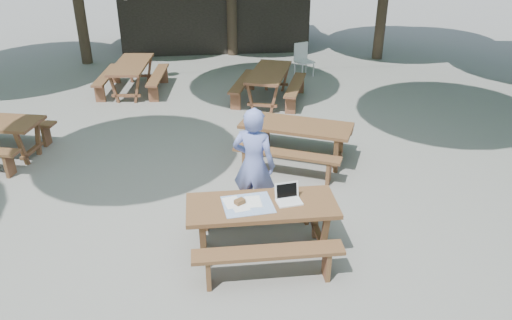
{
  "coord_description": "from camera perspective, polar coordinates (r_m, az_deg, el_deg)",
  "views": [
    {
      "loc": [
        -0.05,
        -6.99,
        4.25
      ],
      "look_at": [
        0.66,
        -0.72,
        1.05
      ],
      "focal_mm": 35.0,
      "sensor_mm": 36.0,
      "label": 1
    }
  ],
  "objects": [
    {
      "name": "woman",
      "position": [
        7.3,
        -0.25,
        -0.56
      ],
      "size": [
        0.77,
        0.65,
        1.78
      ],
      "primitive_type": "imported",
      "rotation": [
        0.0,
        0.0,
        2.72
      ],
      "color": "#7282D0",
      "rests_on": "ground"
    },
    {
      "name": "picnic_table_ne",
      "position": [
        9.23,
        4.54,
        2.04
      ],
      "size": [
        2.38,
        2.22,
        0.75
      ],
      "rotation": [
        0.0,
        0.0,
        -0.43
      ],
      "color": "brown",
      "rests_on": "ground"
    },
    {
      "name": "tabletop_clutter",
      "position": [
        6.6,
        -1.18,
        -5.03
      ],
      "size": [
        0.7,
        0.62,
        0.08
      ],
      "color": "#3569B7",
      "rests_on": "main_picnic_table"
    },
    {
      "name": "ground",
      "position": [
        8.18,
        -5.21,
        -4.54
      ],
      "size": [
        80.0,
        80.0,
        0.0
      ],
      "primitive_type": "plane",
      "color": "slate",
      "rests_on": "ground"
    },
    {
      "name": "plastic_chair",
      "position": [
        14.35,
        5.49,
        10.59
      ],
      "size": [
        0.57,
        0.57,
        0.9
      ],
      "rotation": [
        0.0,
        0.0,
        0.39
      ],
      "color": "silver",
      "rests_on": "ground"
    },
    {
      "name": "main_picnic_table",
      "position": [
        6.82,
        0.67,
        -7.63
      ],
      "size": [
        2.0,
        1.58,
        0.75
      ],
      "color": "brown",
      "rests_on": "ground"
    },
    {
      "name": "picnic_table_far_e",
      "position": [
        12.26,
        1.48,
        8.49
      ],
      "size": [
        2.1,
        2.31,
        0.75
      ],
      "rotation": [
        0.0,
        0.0,
        1.25
      ],
      "color": "brown",
      "rests_on": "ground"
    },
    {
      "name": "laptop",
      "position": [
        6.67,
        3.68,
        -4.2
      ],
      "size": [
        0.36,
        0.31,
        0.24
      ],
      "rotation": [
        0.0,
        0.0,
        0.15
      ],
      "color": "white",
      "rests_on": "main_picnic_table"
    },
    {
      "name": "pavilion",
      "position": [
        17.73,
        -4.83,
        17.52
      ],
      "size": [
        6.0,
        3.0,
        2.8
      ],
      "primitive_type": "cube",
      "color": "black",
      "rests_on": "ground"
    },
    {
      "name": "picnic_table_far_w",
      "position": [
        13.28,
        -13.93,
        9.16
      ],
      "size": [
        1.77,
        2.07,
        0.75
      ],
      "rotation": [
        0.0,
        0.0,
        1.46
      ],
      "color": "brown",
      "rests_on": "ground"
    }
  ]
}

